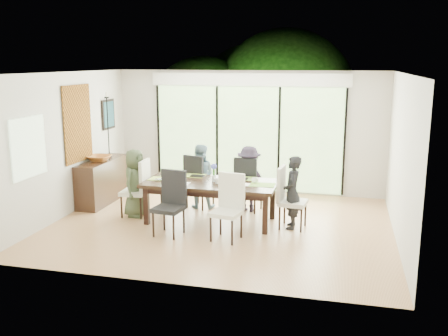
% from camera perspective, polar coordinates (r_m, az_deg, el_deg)
% --- Properties ---
extents(floor, '(6.00, 5.00, 0.01)m').
position_cam_1_polar(floor, '(9.05, -0.38, -6.56)').
color(floor, '#98633D').
rests_on(floor, ground).
extents(ceiling, '(6.00, 5.00, 0.01)m').
position_cam_1_polar(ceiling, '(8.58, -0.40, 10.86)').
color(ceiling, white).
rests_on(ceiling, wall_back).
extents(wall_back, '(6.00, 0.02, 2.70)m').
position_cam_1_polar(wall_back, '(11.13, 2.77, 4.15)').
color(wall_back, beige).
rests_on(wall_back, floor).
extents(wall_front, '(6.00, 0.02, 2.70)m').
position_cam_1_polar(wall_front, '(6.36, -5.91, -2.01)').
color(wall_front, beige).
rests_on(wall_front, floor).
extents(wall_left, '(0.02, 5.00, 2.70)m').
position_cam_1_polar(wall_left, '(9.88, -17.60, 2.56)').
color(wall_left, silver).
rests_on(wall_left, floor).
extents(wall_right, '(0.02, 5.00, 2.70)m').
position_cam_1_polar(wall_right, '(8.51, 19.68, 0.94)').
color(wall_right, beige).
rests_on(wall_right, floor).
extents(glass_doors, '(4.20, 0.02, 2.30)m').
position_cam_1_polar(glass_doors, '(11.12, 2.72, 3.35)').
color(glass_doors, '#598C3F').
rests_on(glass_doors, wall_back).
extents(blinds_header, '(4.40, 0.06, 0.28)m').
position_cam_1_polar(blinds_header, '(10.98, 2.78, 10.06)').
color(blinds_header, white).
rests_on(blinds_header, wall_back).
extents(mullion_a, '(0.05, 0.04, 2.30)m').
position_cam_1_polar(mullion_a, '(11.69, -7.47, 3.70)').
color(mullion_a, black).
rests_on(mullion_a, wall_back).
extents(mullion_b, '(0.05, 0.04, 2.30)m').
position_cam_1_polar(mullion_b, '(11.26, -0.79, 3.48)').
color(mullion_b, black).
rests_on(mullion_b, wall_back).
extents(mullion_c, '(0.05, 0.04, 2.30)m').
position_cam_1_polar(mullion_c, '(11.00, 6.30, 3.20)').
color(mullion_c, black).
rests_on(mullion_c, wall_back).
extents(mullion_d, '(0.05, 0.04, 2.30)m').
position_cam_1_polar(mullion_d, '(10.91, 13.62, 2.85)').
color(mullion_d, black).
rests_on(mullion_d, wall_back).
extents(side_window, '(0.02, 0.90, 1.00)m').
position_cam_1_polar(side_window, '(8.84, -21.43, 2.21)').
color(side_window, '#8CAD7F').
rests_on(side_window, wall_left).
extents(deck, '(6.00, 1.80, 0.10)m').
position_cam_1_polar(deck, '(12.26, 3.50, -1.78)').
color(deck, brown).
rests_on(deck, ground).
extents(rail_top, '(6.00, 0.08, 0.06)m').
position_cam_1_polar(rail_top, '(12.90, 4.17, 1.64)').
color(rail_top, brown).
rests_on(rail_top, deck).
extents(foliage_left, '(3.20, 3.20, 3.20)m').
position_cam_1_polar(foliage_left, '(14.14, -2.34, 6.23)').
color(foliage_left, '#14380F').
rests_on(foliage_left, ground).
extents(foliage_mid, '(4.00, 4.00, 4.00)m').
position_cam_1_polar(foliage_mid, '(14.26, 6.93, 7.65)').
color(foliage_mid, '#14380F').
rests_on(foliage_mid, ground).
extents(foliage_right, '(2.80, 2.80, 2.80)m').
position_cam_1_polar(foliage_right, '(13.42, 14.13, 4.78)').
color(foliage_right, '#14380F').
rests_on(foliage_right, ground).
extents(foliage_far, '(3.60, 3.60, 3.60)m').
position_cam_1_polar(foliage_far, '(15.11, 3.44, 7.29)').
color(foliage_far, '#14380F').
rests_on(foliage_far, ground).
extents(table_top, '(2.40, 1.10, 0.06)m').
position_cam_1_polar(table_top, '(9.05, -1.55, -1.78)').
color(table_top, black).
rests_on(table_top, floor).
extents(table_apron, '(2.20, 0.90, 0.10)m').
position_cam_1_polar(table_apron, '(9.07, -1.55, -2.33)').
color(table_apron, black).
rests_on(table_apron, floor).
extents(table_leg_fl, '(0.09, 0.09, 0.69)m').
position_cam_1_polar(table_leg_fl, '(9.10, -8.85, -4.30)').
color(table_leg_fl, black).
rests_on(table_leg_fl, floor).
extents(table_leg_fr, '(0.09, 0.09, 0.69)m').
position_cam_1_polar(table_leg_fr, '(8.53, 4.75, -5.32)').
color(table_leg_fr, black).
rests_on(table_leg_fr, floor).
extents(table_leg_bl, '(0.09, 0.09, 0.69)m').
position_cam_1_polar(table_leg_bl, '(9.86, -6.95, -2.94)').
color(table_leg_bl, black).
rests_on(table_leg_bl, floor).
extents(table_leg_br, '(0.09, 0.09, 0.69)m').
position_cam_1_polar(table_leg_br, '(9.34, 5.58, -3.77)').
color(table_leg_br, black).
rests_on(table_leg_br, floor).
extents(chair_left_end, '(0.48, 0.48, 1.10)m').
position_cam_1_polar(chair_left_end, '(9.58, -10.23, -2.23)').
color(chair_left_end, silver).
rests_on(chair_left_end, floor).
extents(chair_right_end, '(0.51, 0.51, 1.10)m').
position_cam_1_polar(chair_right_end, '(8.83, 7.91, -3.39)').
color(chair_right_end, silver).
rests_on(chair_right_end, floor).
extents(chair_far_left, '(0.59, 0.59, 1.10)m').
position_cam_1_polar(chair_far_left, '(10.00, -2.75, -1.44)').
color(chair_far_left, black).
rests_on(chair_far_left, floor).
extents(chair_far_right, '(0.53, 0.53, 1.10)m').
position_cam_1_polar(chair_far_right, '(9.77, 2.88, -1.76)').
color(chair_far_right, black).
rests_on(chair_far_right, floor).
extents(chair_near_left, '(0.52, 0.52, 1.10)m').
position_cam_1_polar(chair_near_left, '(8.44, -6.39, -4.08)').
color(chair_near_left, black).
rests_on(chair_near_left, floor).
extents(chair_near_right, '(0.54, 0.54, 1.10)m').
position_cam_1_polar(chair_near_right, '(8.16, 0.25, -4.57)').
color(chair_near_right, white).
rests_on(chair_near_right, floor).
extents(person_left_end, '(0.44, 0.64, 1.29)m').
position_cam_1_polar(person_left_end, '(9.55, -10.15, -1.68)').
color(person_left_end, '#3F4D33').
rests_on(person_left_end, floor).
extents(person_right_end, '(0.43, 0.63, 1.29)m').
position_cam_1_polar(person_right_end, '(8.81, 7.80, -2.79)').
color(person_right_end, black).
rests_on(person_right_end, floor).
extents(person_far_left, '(0.64, 0.45, 1.29)m').
position_cam_1_polar(person_far_left, '(9.96, -2.79, -0.93)').
color(person_far_left, '#7192A3').
rests_on(person_far_left, floor).
extents(person_far_right, '(0.64, 0.44, 1.29)m').
position_cam_1_polar(person_far_right, '(9.73, 2.87, -1.25)').
color(person_far_right, '#282030').
rests_on(person_far_right, floor).
extents(placemat_left, '(0.44, 0.32, 0.01)m').
position_cam_1_polar(placemat_left, '(9.33, -7.19, -1.24)').
color(placemat_left, '#96AE3E').
rests_on(placemat_left, table_top).
extents(placemat_right, '(0.44, 0.32, 0.01)m').
position_cam_1_polar(placemat_right, '(8.85, 4.40, -1.92)').
color(placemat_right, '#76AF3E').
rests_on(placemat_right, table_top).
extents(placemat_far_l, '(0.44, 0.32, 0.01)m').
position_cam_1_polar(placemat_far_l, '(9.54, -3.53, -0.87)').
color(placemat_far_l, '#A2C446').
rests_on(placemat_far_l, table_top).
extents(placemat_far_r, '(0.44, 0.32, 0.01)m').
position_cam_1_polar(placemat_far_r, '(9.30, 2.37, -1.20)').
color(placemat_far_r, '#77A63B').
rests_on(placemat_far_r, table_top).
extents(placemat_paper, '(0.44, 0.32, 0.01)m').
position_cam_1_polar(placemat_paper, '(8.92, -5.47, -1.82)').
color(placemat_paper, white).
rests_on(placemat_paper, table_top).
extents(tablet_far_l, '(0.26, 0.18, 0.01)m').
position_cam_1_polar(tablet_far_l, '(9.46, -3.04, -0.91)').
color(tablet_far_l, black).
rests_on(tablet_far_l, table_top).
extents(tablet_far_r, '(0.24, 0.17, 0.01)m').
position_cam_1_polar(tablet_far_r, '(9.26, 2.01, -1.20)').
color(tablet_far_r, black).
rests_on(tablet_far_r, table_top).
extents(papers, '(0.30, 0.22, 0.00)m').
position_cam_1_polar(papers, '(8.84, 2.75, -1.91)').
color(papers, white).
rests_on(papers, table_top).
extents(platter_base, '(0.26, 0.26, 0.02)m').
position_cam_1_polar(platter_base, '(8.92, -5.47, -1.72)').
color(platter_base, white).
rests_on(platter_base, table_top).
extents(platter_snacks, '(0.20, 0.20, 0.01)m').
position_cam_1_polar(platter_snacks, '(8.91, -5.47, -1.61)').
color(platter_snacks, '#CE5918').
rests_on(platter_snacks, table_top).
extents(vase, '(0.08, 0.08, 0.12)m').
position_cam_1_polar(vase, '(9.06, -1.16, -1.17)').
color(vase, silver).
rests_on(vase, table_top).
extents(hyacinth_stems, '(0.04, 0.04, 0.16)m').
position_cam_1_polar(hyacinth_stems, '(9.04, -1.17, -0.43)').
color(hyacinth_stems, '#337226').
rests_on(hyacinth_stems, table_top).
extents(hyacinth_blooms, '(0.11, 0.11, 0.11)m').
position_cam_1_polar(hyacinth_blooms, '(9.01, -1.17, 0.19)').
color(hyacinth_blooms, '#555FD5').
rests_on(hyacinth_blooms, table_top).
extents(laptop, '(0.39, 0.36, 0.03)m').
position_cam_1_polar(laptop, '(9.20, -6.83, -1.35)').
color(laptop, silver).
rests_on(laptop, table_top).
extents(cup_a, '(0.16, 0.16, 0.10)m').
position_cam_1_polar(cup_a, '(9.37, -5.44, -0.85)').
color(cup_a, white).
rests_on(cup_a, table_top).
extents(cup_b, '(0.12, 0.12, 0.09)m').
position_cam_1_polar(cup_b, '(8.90, -0.79, -1.51)').
color(cup_b, white).
rests_on(cup_b, table_top).
extents(cup_c, '(0.17, 0.17, 0.10)m').
position_cam_1_polar(cup_c, '(8.95, 3.56, -1.43)').
color(cup_c, white).
rests_on(cup_c, table_top).
extents(book, '(0.19, 0.24, 0.02)m').
position_cam_1_polar(book, '(9.03, 0.07, -1.56)').
color(book, white).
rests_on(book, table_top).
extents(sideboard, '(0.45, 1.59, 0.89)m').
position_cam_1_polar(sideboard, '(10.69, -13.68, -1.45)').
color(sideboard, black).
rests_on(sideboard, floor).
extents(bowl, '(0.47, 0.47, 0.11)m').
position_cam_1_polar(bowl, '(10.50, -14.06, 1.09)').
color(bowl, '#955220').
rests_on(bowl, sideboard).
extents(candlestick_base, '(0.10, 0.10, 0.04)m').
position_cam_1_polar(candlestick_base, '(10.90, -12.96, 1.34)').
color(candlestick_base, black).
rests_on(candlestick_base, sideboard).
extents(candlestick_shaft, '(0.02, 0.02, 1.24)m').
position_cam_1_polar(candlestick_shaft, '(10.81, -13.12, 4.59)').
color(candlestick_shaft, black).
rests_on(candlestick_shaft, sideboard).
extents(candlestick_pan, '(0.10, 0.10, 0.03)m').
position_cam_1_polar(candlestick_pan, '(10.75, -13.28, 7.84)').
color(candlestick_pan, black).
rests_on(candlestick_pan, sideboard).
extents(candle, '(0.04, 0.04, 0.10)m').
position_cam_1_polar(candle, '(10.74, -13.29, 8.16)').
color(candle, silver).
rests_on(candle, sideboard).
extents(tapestry, '(0.02, 1.00, 1.50)m').
position_cam_1_polar(tapestry, '(10.15, -16.37, 4.88)').
color(tapestry, '#955215').
rests_on(tapestry, wall_left).
extents(art_frame, '(0.03, 0.55, 0.65)m').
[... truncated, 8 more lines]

